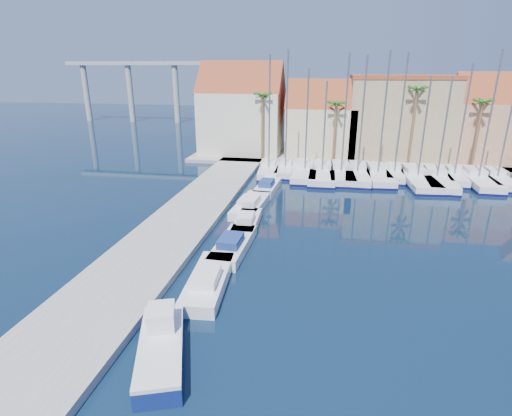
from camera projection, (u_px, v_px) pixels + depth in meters
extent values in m
plane|color=black|center=(240.00, 378.00, 17.59)|extent=(260.00, 260.00, 0.00)
cube|color=gray|center=(166.00, 238.00, 31.55)|extent=(6.00, 77.00, 0.50)
cube|color=gray|center=(373.00, 157.00, 60.36)|extent=(54.00, 16.00, 0.50)
cube|color=navy|center=(161.00, 352.00, 18.54)|extent=(3.82, 6.21, 0.88)
cube|color=white|center=(161.00, 343.00, 18.36)|extent=(3.82, 6.21, 0.20)
cube|color=white|center=(161.00, 318.00, 19.28)|extent=(1.73, 1.91, 1.08)
cube|color=white|center=(208.00, 281.00, 24.78)|extent=(2.68, 6.98, 0.80)
cube|color=white|center=(205.00, 277.00, 23.90)|extent=(1.70, 2.50, 0.60)
cube|color=white|center=(233.00, 246.00, 29.79)|extent=(2.38, 6.79, 0.80)
cube|color=navy|center=(231.00, 241.00, 28.94)|extent=(1.59, 2.40, 0.60)
cube|color=white|center=(247.00, 223.00, 34.11)|extent=(2.06, 5.82, 0.80)
cube|color=white|center=(246.00, 218.00, 33.34)|extent=(1.36, 2.06, 0.60)
cube|color=white|center=(251.00, 205.00, 38.51)|extent=(2.89, 7.53, 0.80)
cube|color=white|center=(249.00, 201.00, 37.60)|extent=(1.83, 2.69, 0.60)
cube|color=white|center=(268.00, 187.00, 44.29)|extent=(2.39, 6.40, 0.80)
cube|color=navy|center=(267.00, 183.00, 43.49)|extent=(1.54, 2.28, 0.60)
cube|color=white|center=(269.00, 170.00, 51.53)|extent=(3.14, 9.24, 1.00)
cube|color=#0F0D45|center=(269.00, 172.00, 51.63)|extent=(3.20, 9.31, 0.28)
cube|color=white|center=(270.00, 162.00, 52.11)|extent=(1.88, 2.85, 0.60)
cylinder|color=slate|center=(269.00, 113.00, 48.71)|extent=(0.20, 0.20, 13.42)
cube|color=white|center=(286.00, 170.00, 51.64)|extent=(2.11, 8.10, 1.00)
cube|color=#0F0D45|center=(286.00, 172.00, 51.75)|extent=(2.17, 8.16, 0.28)
cube|color=white|center=(286.00, 162.00, 52.13)|extent=(1.48, 2.43, 0.60)
cylinder|color=slate|center=(287.00, 111.00, 48.78)|extent=(0.20, 0.20, 13.99)
cube|color=white|center=(305.00, 171.00, 50.72)|extent=(3.09, 11.26, 1.00)
cube|color=#0F0D45|center=(305.00, 174.00, 50.83)|extent=(3.15, 11.32, 0.28)
cube|color=white|center=(306.00, 163.00, 51.50)|extent=(2.09, 3.40, 0.60)
cylinder|color=slate|center=(307.00, 120.00, 48.06)|extent=(0.20, 0.20, 11.89)
cube|color=white|center=(322.00, 173.00, 50.04)|extent=(3.16, 11.82, 1.00)
cube|color=#0F0D45|center=(322.00, 175.00, 50.15)|extent=(3.23, 11.88, 0.28)
cube|color=white|center=(323.00, 164.00, 50.87)|extent=(2.18, 3.56, 0.60)
cylinder|color=slate|center=(325.00, 127.00, 47.58)|extent=(0.20, 0.20, 10.52)
cube|color=white|center=(341.00, 173.00, 49.94)|extent=(3.42, 11.32, 1.00)
cube|color=#0F0D45|center=(340.00, 175.00, 50.04)|extent=(3.49, 11.38, 0.28)
cube|color=white|center=(341.00, 165.00, 50.72)|extent=(2.19, 3.45, 0.60)
cylinder|color=slate|center=(345.00, 114.00, 47.00)|extent=(0.20, 0.20, 13.55)
cube|color=white|center=(357.00, 174.00, 49.56)|extent=(3.34, 11.26, 1.00)
cube|color=#0F0D45|center=(357.00, 176.00, 49.67)|extent=(3.40, 11.32, 0.28)
cube|color=white|center=(358.00, 165.00, 50.33)|extent=(2.16, 3.42, 0.60)
cylinder|color=slate|center=(362.00, 116.00, 46.68)|extent=(0.20, 0.20, 13.30)
cube|color=white|center=(377.00, 175.00, 49.07)|extent=(3.54, 10.66, 1.00)
cube|color=#0F0D45|center=(376.00, 177.00, 49.18)|extent=(3.60, 10.72, 0.28)
cube|color=white|center=(376.00, 167.00, 49.79)|extent=(2.15, 3.28, 0.60)
cylinder|color=slate|center=(384.00, 114.00, 46.13)|extent=(0.20, 0.20, 13.78)
cube|color=white|center=(394.00, 174.00, 49.48)|extent=(2.77, 8.20, 1.00)
cube|color=#0F0D45|center=(394.00, 176.00, 49.58)|extent=(2.83, 8.27, 0.28)
cube|color=white|center=(394.00, 166.00, 49.94)|extent=(1.67, 2.53, 0.60)
cylinder|color=slate|center=(401.00, 114.00, 46.68)|extent=(0.20, 0.20, 13.62)
cube|color=white|center=(416.00, 178.00, 47.67)|extent=(3.94, 12.18, 1.00)
cube|color=#0F0D45|center=(416.00, 181.00, 47.78)|extent=(4.00, 12.24, 0.28)
cube|color=white|center=(414.00, 169.00, 48.53)|extent=(2.42, 3.74, 0.60)
cylinder|color=slate|center=(425.00, 128.00, 45.10)|extent=(0.20, 0.20, 11.11)
cube|color=white|center=(436.00, 178.00, 47.48)|extent=(3.79, 12.15, 1.00)
cube|color=#0F0D45|center=(435.00, 181.00, 47.59)|extent=(3.86, 12.21, 0.28)
cube|color=white|center=(435.00, 170.00, 48.32)|extent=(2.38, 3.71, 0.60)
cylinder|color=slate|center=(445.00, 128.00, 44.93)|extent=(0.20, 0.20, 11.07)
cube|color=white|center=(453.00, 177.00, 48.21)|extent=(2.66, 8.16, 1.00)
cube|color=#0F0D45|center=(453.00, 179.00, 48.32)|extent=(2.73, 8.22, 0.28)
cube|color=white|center=(453.00, 169.00, 48.68)|extent=(1.63, 2.51, 0.60)
cylinder|color=slate|center=(464.00, 121.00, 45.62)|extent=(0.20, 0.20, 12.41)
cube|color=white|center=(477.00, 179.00, 47.16)|extent=(2.81, 10.81, 1.00)
cube|color=#0F0D45|center=(476.00, 182.00, 47.26)|extent=(2.87, 10.87, 0.28)
cube|color=white|center=(475.00, 170.00, 47.89)|extent=(1.97, 3.24, 0.60)
cylinder|color=slate|center=(490.00, 116.00, 44.20)|extent=(0.20, 0.20, 13.79)
cube|color=white|center=(495.00, 179.00, 47.15)|extent=(2.78, 9.41, 1.00)
cube|color=#0F0D45|center=(495.00, 182.00, 47.25)|extent=(2.84, 9.47, 0.28)
cube|color=white|center=(494.00, 171.00, 47.74)|extent=(1.80, 2.86, 0.60)
cylinder|color=slate|center=(509.00, 121.00, 44.44)|extent=(0.20, 0.20, 12.71)
cube|color=beige|center=(242.00, 123.00, 61.23)|extent=(12.00, 9.00, 9.00)
cube|color=brown|center=(242.00, 92.00, 59.74)|extent=(12.30, 9.00, 9.00)
cube|color=#C6B68B|center=(321.00, 131.00, 59.54)|extent=(10.00, 8.00, 7.00)
cube|color=brown|center=(322.00, 107.00, 58.38)|extent=(10.30, 8.00, 8.00)
cube|color=tan|center=(398.00, 118.00, 57.95)|extent=(14.00, 10.00, 11.00)
cube|color=brown|center=(403.00, 77.00, 56.04)|extent=(14.20, 10.20, 0.50)
cube|color=#BA775E|center=(488.00, 132.00, 55.49)|extent=(10.00, 8.00, 8.00)
cube|color=brown|center=(494.00, 102.00, 54.16)|extent=(10.30, 8.00, 8.00)
cylinder|color=brown|center=(263.00, 128.00, 55.92)|extent=(0.36, 0.36, 9.00)
sphere|color=#28611B|center=(263.00, 96.00, 54.47)|extent=(2.60, 2.60, 2.60)
cylinder|color=brown|center=(335.00, 133.00, 54.40)|extent=(0.36, 0.36, 8.00)
sphere|color=#28611B|center=(337.00, 104.00, 53.12)|extent=(2.60, 2.60, 2.60)
cylinder|color=brown|center=(413.00, 128.00, 52.38)|extent=(0.36, 0.36, 10.00)
sphere|color=#28611B|center=(418.00, 89.00, 50.77)|extent=(2.60, 2.60, 2.60)
cylinder|color=brown|center=(477.00, 135.00, 51.28)|extent=(0.36, 0.36, 8.50)
sphere|color=#28611B|center=(483.00, 102.00, 49.91)|extent=(2.60, 2.60, 2.60)
cube|color=#9E9E99|center=(158.00, 63.00, 95.45)|extent=(48.00, 2.20, 0.90)
cylinder|color=#9E9E99|center=(86.00, 93.00, 101.15)|extent=(1.40, 1.40, 14.00)
cylinder|color=#9E9E99|center=(130.00, 93.00, 99.12)|extent=(1.40, 1.40, 14.00)
cylinder|color=#9E9E99|center=(176.00, 94.00, 97.10)|extent=(1.40, 1.40, 14.00)
cylinder|color=#9E9E99|center=(224.00, 94.00, 95.07)|extent=(1.40, 1.40, 14.00)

